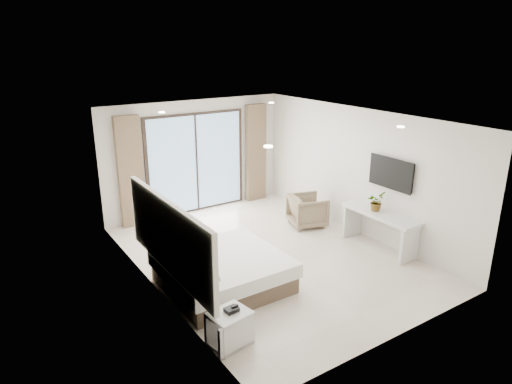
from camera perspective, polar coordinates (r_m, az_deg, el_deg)
ground at (r=9.01m, az=1.62°, el=-7.96°), size 6.20×6.20×0.00m
room_shell at (r=8.86m, az=-1.86°, el=2.57°), size 4.62×6.22×2.72m
bed at (r=7.85m, az=-4.24°, el=-9.88°), size 1.95×1.85×0.68m
nightstand at (r=6.53m, az=-3.32°, el=-16.66°), size 0.60×0.53×0.49m
phone at (r=6.40m, az=-3.07°, el=-14.47°), size 0.19×0.16×0.06m
console_desk at (r=9.42m, az=15.23°, el=-3.65°), size 0.52×1.66×0.77m
plant at (r=9.38m, az=14.75°, el=-1.38°), size 0.46×0.49×0.30m
armchair at (r=10.34m, az=6.45°, el=-2.15°), size 0.89×0.93×0.78m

